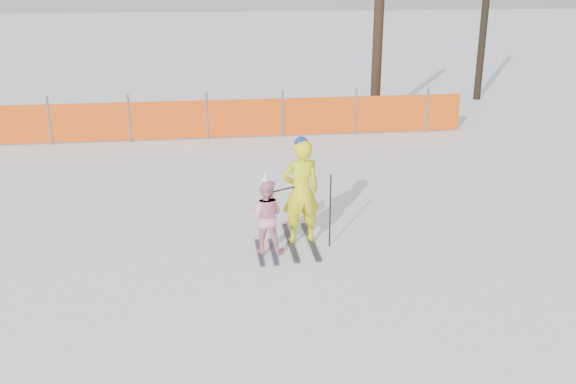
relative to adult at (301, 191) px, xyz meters
The scene contains 6 objects.
ground 1.22m from the adult, 107.58° to the right, with size 120.00×120.00×0.00m, color white.
adult is the anchor object (origin of this frame).
child 0.74m from the adult, 151.83° to the right, with size 0.67×0.99×1.39m.
ski_poles 0.37m from the adult, 36.76° to the right, with size 0.96×0.23×1.24m.
safety_fence 7.32m from the adult, 105.82° to the left, with size 14.95×0.06×1.25m.
tree_trunks 11.34m from the adult, 60.63° to the left, with size 4.70×3.21×6.24m.
Camera 1 is at (-1.25, -8.88, 4.32)m, focal length 40.00 mm.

